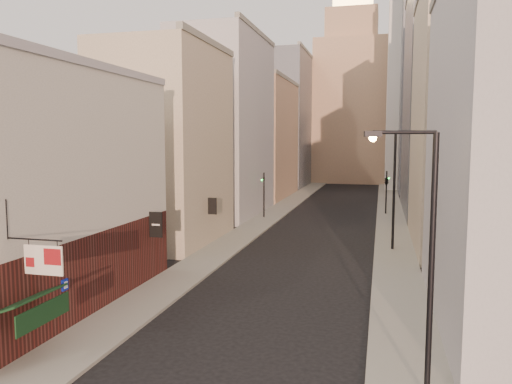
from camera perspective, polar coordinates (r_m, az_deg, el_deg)
name	(u,v)px	position (r m, az deg, el deg)	size (l,w,h in m)	color
sidewalk_left	(292,201)	(68.93, 4.12, -1.07)	(3.00, 140.00, 0.15)	gray
sidewalk_right	(389,204)	(67.91, 14.99, -1.37)	(3.00, 140.00, 0.15)	gray
near_building_left	(43,190)	(27.02, -23.18, 0.20)	(8.30, 23.04, 12.30)	#4F2521
left_bldg_beige	(166,146)	(42.12, -10.25, 5.18)	(8.00, 12.00, 16.00)	tan
left_bldg_grey	(225,127)	(57.10, -3.61, 7.46)	(8.00, 16.00, 20.00)	#A4A4A9
left_bldg_tan	(262,140)	(74.43, 0.65, 5.97)	(8.00, 18.00, 17.00)	tan
left_bldg_wingrid	(287,121)	(94.05, 3.52, 8.09)	(8.00, 20.00, 24.00)	gray
right_bldg_beige	(470,121)	(42.91, 23.23, 7.48)	(8.00, 16.00, 20.00)	tan
right_bldg_wingrid	(442,101)	(62.88, 20.46, 9.70)	(8.00, 20.00, 26.00)	gray
highrise	(464,36)	(92.85, 22.64, 16.17)	(21.00, 23.00, 51.20)	gray
clock_tower	(351,95)	(104.96, 10.80, 10.86)	(14.00, 14.00, 44.90)	tan
white_tower	(412,80)	(91.05, 17.36, 12.07)	(8.00, 8.00, 41.50)	silver
streetlamp_near	(425,250)	(16.75, 18.72, -6.35)	(2.28, 0.65, 8.81)	black
streetlamp_mid	(391,184)	(39.24, 15.20, 0.91)	(2.28, 0.99, 9.09)	black
traffic_light_left	(264,186)	(54.01, 0.91, 0.75)	(0.56, 0.46, 5.00)	black
traffic_light_right	(387,181)	(58.42, 14.70, 1.26)	(0.80, 0.80, 5.00)	black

